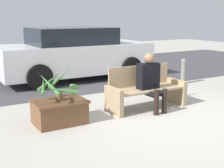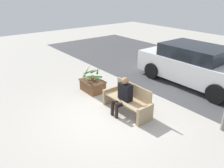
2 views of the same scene
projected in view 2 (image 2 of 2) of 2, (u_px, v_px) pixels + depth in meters
The scene contains 7 objects.
ground_plane at pixel (109, 116), 6.54m from camera, with size 30.00×30.00×0.00m, color #ADA89E.
road_surface at pixel (205, 77), 9.49m from camera, with size 20.00×6.00×0.01m, color #424244.
bench at pixel (128, 100), 6.69m from camera, with size 1.68×0.60×0.86m.
person_seated at pixel (123, 94), 6.49m from camera, with size 0.44×0.58×1.16m.
planter_box at pixel (93, 85), 8.10m from camera, with size 0.92×0.65×0.42m.
potted_plant at pixel (92, 74), 7.91m from camera, with size 0.78×0.77×0.58m.
parked_car at pixel (195, 65), 8.55m from camera, with size 4.55×1.98×1.55m.
Camera 2 is at (4.46, -3.40, 3.50)m, focal length 35.00 mm.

